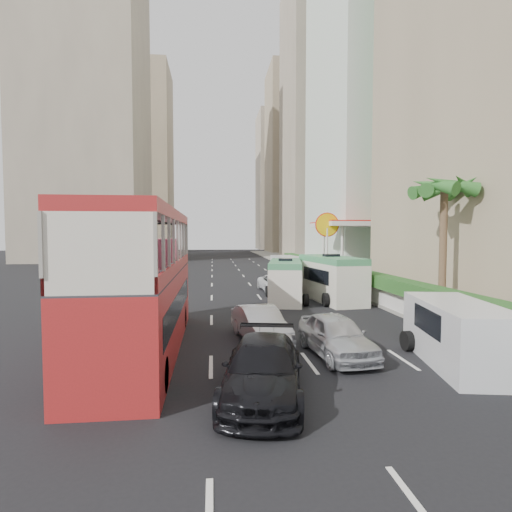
{
  "coord_description": "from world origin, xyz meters",
  "views": [
    {
      "loc": [
        -3.53,
        -14.56,
        4.18
      ],
      "look_at": [
        -1.5,
        4.0,
        3.2
      ],
      "focal_mm": 28.0,
      "sensor_mm": 36.0,
      "label": 1
    }
  ],
  "objects": [
    {
      "name": "double_decker_bus",
      "position": [
        -6.0,
        0.0,
        2.53
      ],
      "size": [
        2.5,
        11.0,
        5.06
      ],
      "primitive_type": "cube",
      "color": "#B22222",
      "rests_on": "ground"
    },
    {
      "name": "tower_stripe",
      "position": [
        18.0,
        34.0,
        29.0
      ],
      "size": [
        16.0,
        18.0,
        58.0
      ],
      "primitive_type": "cube",
      "color": "white",
      "rests_on": "ground"
    },
    {
      "name": "tower_mid",
      "position": [
        18.0,
        58.0,
        25.0
      ],
      "size": [
        16.0,
        16.0,
        50.0
      ],
      "primitive_type": "cube",
      "color": "tan",
      "rests_on": "ground"
    },
    {
      "name": "ground_plane",
      "position": [
        0.0,
        0.0,
        0.0
      ],
      "size": [
        200.0,
        200.0,
        0.0
      ],
      "primitive_type": "plane",
      "color": "black",
      "rests_on": "ground"
    },
    {
      "name": "kerb_wall",
      "position": [
        6.2,
        14.0,
        0.68
      ],
      "size": [
        0.3,
        44.0,
        1.0
      ],
      "primitive_type": "cube",
      "color": "silver",
      "rests_on": "sidewalk"
    },
    {
      "name": "tower_far_b",
      "position": [
        17.0,
        104.0,
        20.0
      ],
      "size": [
        14.0,
        14.0,
        40.0
      ],
      "primitive_type": "cube",
      "color": "tan",
      "rests_on": "ground"
    },
    {
      "name": "tower_far_a",
      "position": [
        17.0,
        82.0,
        22.0
      ],
      "size": [
        14.0,
        14.0,
        44.0
      ],
      "primitive_type": "cube",
      "color": "tan",
      "rests_on": "ground"
    },
    {
      "name": "panel_van_far",
      "position": [
        3.84,
        24.24,
        1.05
      ],
      "size": [
        2.68,
        5.43,
        2.09
      ],
      "primitive_type": "cube",
      "rotation": [
        0.0,
        0.0,
        0.11
      ],
      "color": "silver",
      "rests_on": "ground"
    },
    {
      "name": "palm_tree",
      "position": [
        7.8,
        4.0,
        3.38
      ],
      "size": [
        0.36,
        0.36,
        6.4
      ],
      "primitive_type": "cylinder",
      "color": "brown",
      "rests_on": "sidewalk"
    },
    {
      "name": "tower_left_a",
      "position": [
        -24.0,
        55.0,
        26.0
      ],
      "size": [
        18.0,
        18.0,
        52.0
      ],
      "primitive_type": "cube",
      "color": "tan",
      "rests_on": "ground"
    },
    {
      "name": "panel_van_near",
      "position": [
        4.35,
        -2.62,
        1.0
      ],
      "size": [
        2.87,
        5.28,
        2.0
      ],
      "primitive_type": "cube",
      "rotation": [
        0.0,
        0.0,
        -0.18
      ],
      "color": "silver",
      "rests_on": "ground"
    },
    {
      "name": "car_black",
      "position": [
        -2.24,
        -4.46,
        0.0
      ],
      "size": [
        2.86,
        5.21,
        1.43
      ],
      "primitive_type": "imported",
      "rotation": [
        0.0,
        0.0,
        -0.18
      ],
      "color": "black",
      "rests_on": "ground"
    },
    {
      "name": "van_asset",
      "position": [
        1.08,
        14.63,
        0.0
      ],
      "size": [
        2.33,
        4.45,
        1.2
      ],
      "primitive_type": "imported",
      "rotation": [
        0.0,
        0.0,
        0.08
      ],
      "color": "silver",
      "rests_on": "ground"
    },
    {
      "name": "minibus_near",
      "position": [
        1.05,
        10.18,
        1.28
      ],
      "size": [
        3.01,
        6.04,
        2.56
      ],
      "primitive_type": "cube",
      "rotation": [
        0.0,
        0.0,
        -0.19
      ],
      "color": "silver",
      "rests_on": "ground"
    },
    {
      "name": "car_silver_lane_a",
      "position": [
        -1.68,
        0.91,
        0.0
      ],
      "size": [
        2.17,
        4.28,
        1.35
      ],
      "primitive_type": "imported",
      "rotation": [
        0.0,
        0.0,
        0.19
      ],
      "color": "silver",
      "rests_on": "ground"
    },
    {
      "name": "car_silver_lane_b",
      "position": [
        0.7,
        -1.33,
        0.0
      ],
      "size": [
        2.1,
        4.36,
        1.44
      ],
      "primitive_type": "imported",
      "rotation": [
        0.0,
        0.0,
        0.1
      ],
      "color": "silver",
      "rests_on": "ground"
    },
    {
      "name": "shell_station",
      "position": [
        10.0,
        23.0,
        2.75
      ],
      "size": [
        6.5,
        8.0,
        5.5
      ],
      "primitive_type": "cube",
      "color": "silver",
      "rests_on": "ground"
    },
    {
      "name": "tower_left_b",
      "position": [
        -22.0,
        90.0,
        23.0
      ],
      "size": [
        16.0,
        16.0,
        46.0
      ],
      "primitive_type": "cube",
      "color": "tan",
      "rests_on": "ground"
    },
    {
      "name": "hedge",
      "position": [
        6.2,
        14.0,
        1.53
      ],
      "size": [
        1.1,
        44.0,
        0.7
      ],
      "primitive_type": "cube",
      "color": "#2D6626",
      "rests_on": "kerb_wall"
    },
    {
      "name": "sidewalk",
      "position": [
        9.0,
        25.0,
        0.09
      ],
      "size": [
        6.0,
        120.0,
        0.18
      ],
      "primitive_type": "cube",
      "color": "#99968C",
      "rests_on": "ground"
    },
    {
      "name": "minibus_far",
      "position": [
        3.99,
        10.09,
        1.41
      ],
      "size": [
        2.85,
        6.57,
        2.82
      ],
      "primitive_type": "cube",
      "rotation": [
        0.0,
        0.0,
        0.12
      ],
      "color": "silver",
      "rests_on": "ground"
    }
  ]
}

